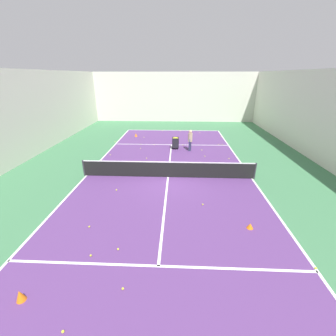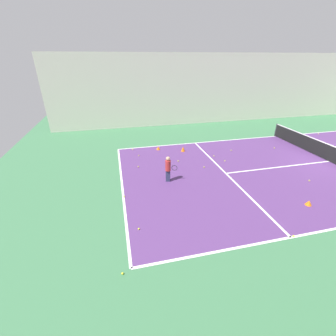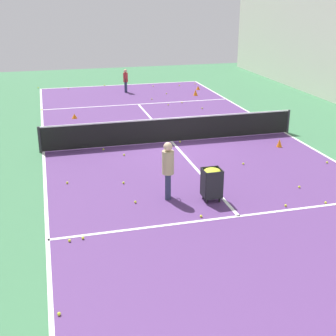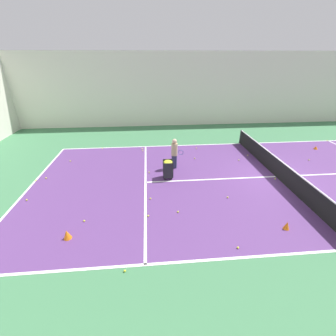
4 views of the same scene
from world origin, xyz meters
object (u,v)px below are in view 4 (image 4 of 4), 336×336
Objects in this scene: ball_cart at (168,166)px; training_cone_0 at (67,234)px; coach_at_net at (174,152)px; tennis_net at (278,168)px.

ball_cart is 5.51m from training_cone_0.
ball_cart reaches higher than training_cone_0.
coach_at_net is 6.70m from training_cone_0.
tennis_net is 10.05m from training_cone_0.
tennis_net is at bearing -93.69° from ball_cart.
tennis_net is 6.01× the size of coach_at_net.
training_cone_0 is (-5.11, 4.26, -0.80)m from coach_at_net.
coach_at_net is at bearing -39.82° from training_cone_0.
ball_cart is (-1.16, 0.45, -0.30)m from coach_at_net.
training_cone_0 is at bearing 136.09° from ball_cart.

